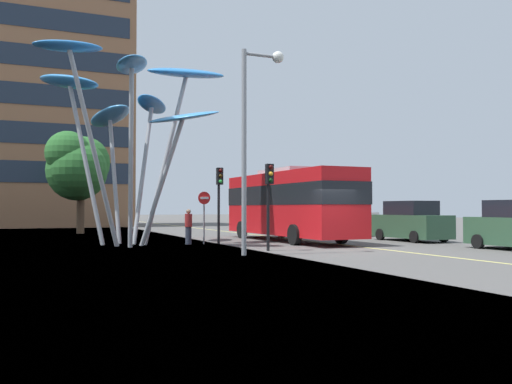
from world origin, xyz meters
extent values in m
cube|color=#54514F|center=(0.00, 0.00, -0.05)|extent=(120.00, 240.00, 0.10)
cube|color=gray|center=(-11.28, 0.00, -0.03)|extent=(16.00, 240.00, 0.05)
cube|color=#E0D666|center=(1.72, 0.00, 0.00)|extent=(0.16, 144.00, 0.01)
cube|color=red|center=(0.77, 6.13, 1.92)|extent=(2.62, 10.94, 3.14)
cube|color=black|center=(0.77, 6.13, 2.36)|extent=(2.64, 11.05, 1.01)
cube|color=yellow|center=(0.71, 11.53, 3.19)|extent=(1.38, 0.11, 0.36)
cube|color=#B2B2B7|center=(0.77, 6.13, 3.61)|extent=(1.92, 3.84, 0.24)
cylinder|color=black|center=(1.99, 9.53, 0.48)|extent=(0.29, 0.96, 0.96)
cylinder|color=black|center=(-0.52, 9.50, 0.48)|extent=(0.29, 0.96, 0.96)
cylinder|color=black|center=(2.05, 3.14, 0.48)|extent=(0.29, 0.96, 0.96)
cylinder|color=black|center=(-0.45, 3.12, 0.48)|extent=(0.29, 0.96, 0.96)
cylinder|color=#9EA0A5|center=(-5.73, 6.05, 4.11)|extent=(2.28, 0.52, 8.28)
ellipsoid|color=#2D7FD1|center=(-4.70, 6.20, 8.23)|extent=(4.20, 2.26, 0.94)
cylinder|color=#9EA0A5|center=(-6.55, 7.35, 3.50)|extent=(1.57, 2.48, 7.08)
ellipsoid|color=#2D7FD1|center=(-5.90, 8.46, 7.01)|extent=(2.46, 3.08, 0.91)
cylinder|color=#9EA0A5|center=(-7.85, 7.86, 3.14)|extent=(0.51, 1.70, 6.33)
ellipsoid|color=#4CA3E5|center=(-7.99, 8.59, 6.29)|extent=(2.23, 3.96, 1.03)
cylinder|color=#9EA0A5|center=(-9.27, 7.08, 3.81)|extent=(1.73, 1.30, 7.67)
ellipsoid|color=#388EDB|center=(-10.00, 7.60, 7.63)|extent=(3.37, 3.03, 0.99)
cylinder|color=#9EA0A5|center=(-9.16, 5.08, 4.24)|extent=(2.45, 1.19, 8.53)
ellipsoid|color=#2D7FD1|center=(-10.25, 4.61, 8.48)|extent=(3.35, 2.30, 0.83)
cylinder|color=#9EA0A5|center=(-7.72, 4.18, 3.86)|extent=(0.37, 1.12, 7.75)
ellipsoid|color=#4299E0|center=(-7.79, 3.74, 7.73)|extent=(1.86, 3.69, 0.59)
cylinder|color=#9EA0A5|center=(-6.24, 4.69, 2.85)|extent=(1.80, 1.68, 5.78)
ellipsoid|color=#4299E0|center=(-5.48, 3.99, 5.71)|extent=(3.57, 3.48, 0.88)
cylinder|color=black|center=(-2.94, 0.53, 1.73)|extent=(0.12, 0.12, 3.46)
cube|color=black|center=(-2.94, 0.39, 3.06)|extent=(0.28, 0.24, 0.80)
sphere|color=#390706|center=(-2.94, 0.26, 3.32)|extent=(0.18, 0.18, 0.18)
sphere|color=orange|center=(-2.94, 0.26, 3.06)|extent=(0.18, 0.18, 0.18)
sphere|color=black|center=(-2.94, 0.26, 2.80)|extent=(0.18, 0.18, 0.18)
cylinder|color=black|center=(-3.39, 5.24, 1.80)|extent=(0.12, 0.12, 3.61)
cube|color=black|center=(-3.39, 5.10, 3.21)|extent=(0.28, 0.24, 0.80)
sphere|color=#390706|center=(-3.39, 4.97, 3.47)|extent=(0.18, 0.18, 0.18)
sphere|color=#3A2707|center=(-3.39, 4.97, 3.21)|extent=(0.18, 0.18, 0.18)
sphere|color=green|center=(-3.39, 4.97, 2.95)|extent=(0.18, 0.18, 0.18)
cylinder|color=black|center=(7.45, -1.82, 0.30)|extent=(0.20, 0.60, 0.60)
cylinder|color=black|center=(5.67, -1.82, 0.30)|extent=(0.20, 0.60, 0.60)
cube|color=#2D5138|center=(6.55, 3.64, 0.76)|extent=(1.79, 4.53, 1.17)
cube|color=black|center=(6.55, 3.64, 1.71)|extent=(1.65, 2.49, 0.72)
cylinder|color=black|center=(7.44, 5.05, 0.30)|extent=(0.20, 0.60, 0.60)
cylinder|color=black|center=(5.65, 5.05, 0.30)|extent=(0.20, 0.60, 0.60)
cylinder|color=black|center=(7.44, 2.24, 0.30)|extent=(0.20, 0.60, 0.60)
cylinder|color=black|center=(5.65, 2.24, 0.30)|extent=(0.20, 0.60, 0.60)
cube|color=silver|center=(6.84, 10.19, 0.82)|extent=(1.75, 4.36, 1.27)
cube|color=black|center=(6.84, 10.19, 1.84)|extent=(1.61, 2.40, 0.79)
cylinder|color=black|center=(7.71, 11.55, 0.30)|extent=(0.20, 0.60, 0.60)
cylinder|color=black|center=(5.96, 11.55, 0.30)|extent=(0.20, 0.60, 0.60)
cylinder|color=black|center=(7.71, 8.84, 0.30)|extent=(0.20, 0.60, 0.60)
cylinder|color=black|center=(5.96, 8.84, 0.30)|extent=(0.20, 0.60, 0.60)
cylinder|color=gray|center=(-4.60, -1.04, 3.75)|extent=(0.18, 0.18, 7.49)
cylinder|color=gray|center=(-3.92, -1.04, 7.34)|extent=(1.36, 0.12, 0.12)
sphere|color=silver|center=(-3.24, -1.04, 7.34)|extent=(0.44, 0.44, 0.44)
cylinder|color=brown|center=(-8.34, 19.16, 1.72)|extent=(0.51, 0.51, 3.44)
sphere|color=#286028|center=(-8.10, 20.29, 4.84)|extent=(3.67, 3.67, 3.67)
sphere|color=#286028|center=(-8.64, 18.62, 4.17)|extent=(3.97, 3.97, 3.97)
sphere|color=#286028|center=(-8.69, 18.00, 4.25)|extent=(3.40, 3.40, 3.40)
sphere|color=#286028|center=(-9.26, 18.13, 5.27)|extent=(2.88, 2.88, 2.88)
cylinder|color=#2D3342|center=(-4.77, 5.59, 0.41)|extent=(0.29, 0.29, 0.82)
cylinder|color=maroon|center=(-4.77, 5.59, 1.13)|extent=(0.34, 0.34, 0.61)
sphere|color=#937056|center=(-4.77, 5.59, 1.55)|extent=(0.22, 0.22, 0.22)
cylinder|color=gray|center=(-3.99, 5.64, 1.24)|extent=(0.08, 0.08, 2.48)
cylinder|color=red|center=(-3.99, 5.61, 2.18)|extent=(0.60, 0.03, 0.60)
cube|color=white|center=(-3.99, 5.58, 2.18)|extent=(0.40, 0.04, 0.11)
cube|color=#8E6042|center=(-12.69, 36.60, 11.46)|extent=(20.27, 12.36, 22.91)
cube|color=#1E2838|center=(-12.69, 30.40, 4.75)|extent=(19.05, 0.08, 1.83)
cube|color=#1E2838|center=(-12.69, 30.40, 8.02)|extent=(19.05, 0.08, 1.83)
cube|color=#1E2838|center=(-12.69, 30.40, 11.29)|extent=(19.05, 0.08, 1.83)
cube|color=#1E2838|center=(-12.69, 30.40, 14.57)|extent=(19.05, 0.08, 1.83)
cube|color=#1E2838|center=(-12.69, 30.40, 17.84)|extent=(19.05, 0.08, 1.83)
camera|label=1|loc=(-12.02, -19.68, 1.71)|focal=39.01mm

